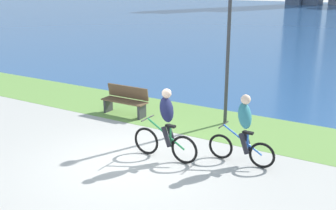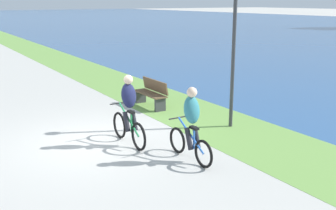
{
  "view_description": "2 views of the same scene",
  "coord_description": "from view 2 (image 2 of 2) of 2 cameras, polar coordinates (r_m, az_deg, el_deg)",
  "views": [
    {
      "loc": [
        5.17,
        -7.0,
        4.05
      ],
      "look_at": [
        0.52,
        0.81,
        1.26
      ],
      "focal_mm": 43.74,
      "sensor_mm": 36.0,
      "label": 1
    },
    {
      "loc": [
        8.91,
        -3.47,
        3.4
      ],
      "look_at": [
        0.81,
        1.57,
        0.9
      ],
      "focal_mm": 42.74,
      "sensor_mm": 36.0,
      "label": 2
    }
  ],
  "objects": [
    {
      "name": "lamppost_tall",
      "position": [
        10.81,
        9.45,
        10.55
      ],
      "size": [
        0.28,
        0.28,
        4.09
      ],
      "color": "#38383D",
      "rests_on": "ground"
    },
    {
      "name": "cyclist_lead",
      "position": [
        9.6,
        -5.62,
        -0.84
      ],
      "size": [
        1.72,
        0.52,
        1.72
      ],
      "color": "black",
      "rests_on": "ground"
    },
    {
      "name": "bench_near_path",
      "position": [
        13.12,
        -2.36,
        1.66
      ],
      "size": [
        1.5,
        0.47,
        0.9
      ],
      "color": "brown",
      "rests_on": "ground"
    },
    {
      "name": "ground_plane",
      "position": [
        10.15,
        -10.03,
        -5.14
      ],
      "size": [
        300.0,
        300.0,
        0.0
      ],
      "primitive_type": "plane",
      "color": "#B2AFA8"
    },
    {
      "name": "cyclist_trailing",
      "position": [
        8.6,
        3.32,
        -2.76
      ],
      "size": [
        1.6,
        0.52,
        1.65
      ],
      "color": "black",
      "rests_on": "ground"
    },
    {
      "name": "grass_strip_bayside",
      "position": [
        11.8,
        5.85,
        -2.13
      ],
      "size": [
        120.0,
        2.62,
        0.01
      ],
      "primitive_type": "cube",
      "color": "#6B9947",
      "rests_on": "ground"
    }
  ]
}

